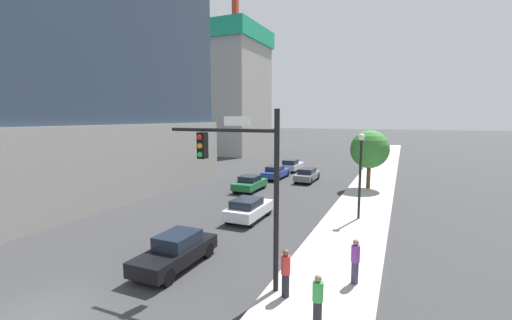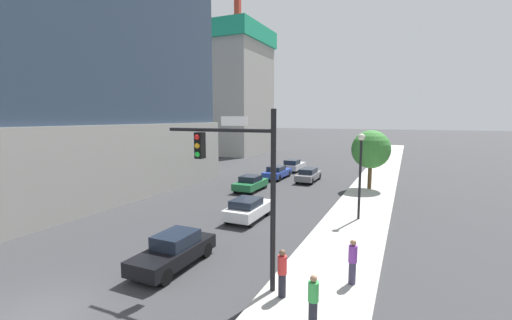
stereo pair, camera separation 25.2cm
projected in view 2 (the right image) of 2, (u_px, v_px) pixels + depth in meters
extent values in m
plane|color=#333335|center=(38.00, 317.00, 11.34)|extent=(400.00, 400.00, 0.00)
cube|color=#B2AFA8|center=(365.00, 204.00, 26.00)|extent=(4.04, 120.00, 0.15)
cube|color=#9E9B93|center=(57.00, 158.00, 30.03)|extent=(17.72, 26.25, 6.16)
cube|color=#9E9B93|center=(231.00, 92.00, 63.04)|extent=(12.26, 13.45, 22.98)
cube|color=#1E9E70|center=(230.00, 37.00, 61.79)|extent=(12.99, 14.26, 3.00)
cube|color=red|center=(238.00, 66.00, 57.40)|extent=(0.90, 0.90, 30.82)
cylinder|color=black|center=(273.00, 203.00, 12.38)|extent=(0.20, 0.20, 6.86)
cylinder|color=black|center=(218.00, 130.00, 12.99)|extent=(4.59, 0.14, 0.14)
cube|color=black|center=(200.00, 145.00, 13.43)|extent=(0.32, 0.36, 1.05)
sphere|color=red|center=(197.00, 137.00, 13.21)|extent=(0.22, 0.22, 0.22)
sphere|color=orange|center=(197.00, 146.00, 13.25)|extent=(0.22, 0.22, 0.22)
sphere|color=green|center=(197.00, 154.00, 13.30)|extent=(0.22, 0.22, 0.22)
cube|color=white|center=(234.00, 121.00, 12.67)|extent=(1.10, 0.04, 0.36)
cylinder|color=black|center=(360.00, 180.00, 21.54)|extent=(0.16, 0.16, 5.14)
sphere|color=silver|center=(362.00, 137.00, 21.19)|extent=(0.44, 0.44, 0.44)
cylinder|color=brown|center=(370.00, 176.00, 31.03)|extent=(0.36, 0.36, 2.35)
sphere|color=#387F33|center=(371.00, 149.00, 30.72)|extent=(3.51, 3.51, 3.51)
cube|color=silver|center=(249.00, 210.00, 22.18)|extent=(1.87, 4.07, 0.66)
cube|color=#19212D|center=(246.00, 203.00, 21.75)|extent=(1.57, 2.03, 0.49)
cylinder|color=black|center=(247.00, 208.00, 23.80)|extent=(0.22, 0.71, 0.71)
cylinder|color=black|center=(268.00, 210.00, 23.12)|extent=(0.22, 0.71, 0.71)
cylinder|color=black|center=(228.00, 218.00, 21.30)|extent=(0.22, 0.71, 0.71)
cylinder|color=black|center=(251.00, 221.00, 20.62)|extent=(0.22, 0.71, 0.71)
cube|color=slate|center=(309.00, 176.00, 35.35)|extent=(1.73, 4.54, 0.60)
cube|color=#19212D|center=(308.00, 171.00, 35.15)|extent=(1.46, 2.29, 0.52)
cylinder|color=black|center=(306.00, 175.00, 37.08)|extent=(0.22, 0.69, 0.69)
cylinder|color=black|center=(319.00, 176.00, 36.46)|extent=(0.22, 0.69, 0.69)
cylinder|color=black|center=(297.00, 180.00, 34.30)|extent=(0.22, 0.69, 0.69)
cylinder|color=black|center=(312.00, 181.00, 33.67)|extent=(0.22, 0.69, 0.69)
cube|color=#B7B7BC|center=(294.00, 166.00, 42.45)|extent=(1.87, 4.39, 0.64)
cube|color=#19212D|center=(292.00, 162.00, 41.64)|extent=(1.57, 1.91, 0.57)
cylinder|color=black|center=(292.00, 166.00, 44.17)|extent=(0.22, 0.68, 0.68)
cylinder|color=black|center=(304.00, 167.00, 43.50)|extent=(0.22, 0.68, 0.68)
cylinder|color=black|center=(284.00, 169.00, 41.47)|extent=(0.22, 0.68, 0.68)
cylinder|color=black|center=(297.00, 170.00, 40.80)|extent=(0.22, 0.68, 0.68)
cube|color=#1E6638|center=(251.00, 184.00, 30.83)|extent=(1.88, 4.04, 0.61)
cube|color=#19212D|center=(250.00, 178.00, 30.73)|extent=(1.58, 1.87, 0.50)
cylinder|color=black|center=(249.00, 184.00, 32.44)|extent=(0.22, 0.71, 0.71)
cylinder|color=black|center=(265.00, 185.00, 31.77)|extent=(0.22, 0.71, 0.71)
cylinder|color=black|center=(236.00, 189.00, 29.96)|extent=(0.22, 0.71, 0.71)
cylinder|color=black|center=(252.00, 191.00, 29.28)|extent=(0.22, 0.71, 0.71)
cube|color=black|center=(174.00, 254.00, 15.09)|extent=(1.73, 4.44, 0.64)
cube|color=#19212D|center=(176.00, 239.00, 15.19)|extent=(1.46, 1.93, 0.58)
cylinder|color=black|center=(181.00, 245.00, 16.80)|extent=(0.22, 0.70, 0.70)
cylinder|color=black|center=(206.00, 250.00, 16.18)|extent=(0.22, 0.70, 0.70)
cylinder|color=black|center=(136.00, 270.00, 14.07)|extent=(0.22, 0.70, 0.70)
cylinder|color=black|center=(165.00, 277.00, 13.45)|extent=(0.22, 0.70, 0.70)
cube|color=#233D9E|center=(277.00, 173.00, 37.06)|extent=(1.80, 4.72, 0.62)
cube|color=#19212D|center=(276.00, 168.00, 36.66)|extent=(1.51, 2.04, 0.51)
cylinder|color=black|center=(276.00, 173.00, 38.87)|extent=(0.22, 0.70, 0.70)
cylinder|color=black|center=(289.00, 174.00, 38.22)|extent=(0.22, 0.70, 0.70)
cylinder|color=black|center=(265.00, 177.00, 35.97)|extent=(0.22, 0.70, 0.70)
cylinder|color=black|center=(279.00, 178.00, 35.32)|extent=(0.22, 0.70, 0.70)
cylinder|color=black|center=(282.00, 285.00, 12.30)|extent=(0.28, 0.28, 0.88)
cylinder|color=red|center=(282.00, 265.00, 12.20)|extent=(0.34, 0.34, 0.68)
sphere|color=brown|center=(282.00, 253.00, 12.14)|extent=(0.24, 0.24, 0.24)
cylinder|color=#38334C|center=(352.00, 273.00, 13.27)|extent=(0.28, 0.28, 0.89)
cylinder|color=purple|center=(353.00, 254.00, 13.17)|extent=(0.34, 0.34, 0.68)
sphere|color=#997051|center=(353.00, 243.00, 13.11)|extent=(0.24, 0.24, 0.24)
cylinder|color=black|center=(313.00, 313.00, 10.58)|extent=(0.28, 0.28, 0.82)
cylinder|color=green|center=(313.00, 292.00, 10.49)|extent=(0.34, 0.34, 0.64)
sphere|color=#997051|center=(314.00, 279.00, 10.43)|extent=(0.22, 0.22, 0.22)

